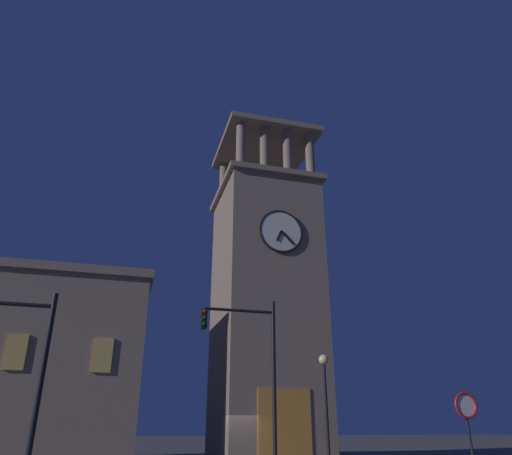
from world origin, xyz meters
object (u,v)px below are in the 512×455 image
at_px(traffic_signal_mid, 11,358).
at_px(no_horn_sign, 467,414).
at_px(clocktower, 265,304).
at_px(street_lamp, 325,389).
at_px(traffic_signal_near, 253,359).

bearing_deg(traffic_signal_mid, no_horn_sign, 172.83).
distance_m(clocktower, no_horn_sign, 19.67).
xyz_separation_m(clocktower, no_horn_sign, (-0.86, 18.11, -7.63)).
height_order(clocktower, no_horn_sign, clocktower).
distance_m(street_lamp, no_horn_sign, 7.38).
xyz_separation_m(street_lamp, no_horn_sign, (-1.47, 7.13, -1.19)).
bearing_deg(traffic_signal_near, clocktower, -108.89).
height_order(street_lamp, no_horn_sign, street_lamp).
height_order(traffic_signal_near, no_horn_sign, traffic_signal_near).
xyz_separation_m(traffic_signal_near, no_horn_sign, (-5.31, 5.11, -2.05)).
distance_m(traffic_signal_mid, street_lamp, 12.90).
relative_size(traffic_signal_near, no_horn_sign, 2.31).
height_order(traffic_signal_near, traffic_signal_mid, traffic_signal_near).
bearing_deg(street_lamp, traffic_signal_mid, 25.15).
relative_size(traffic_signal_near, traffic_signal_mid, 1.21).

